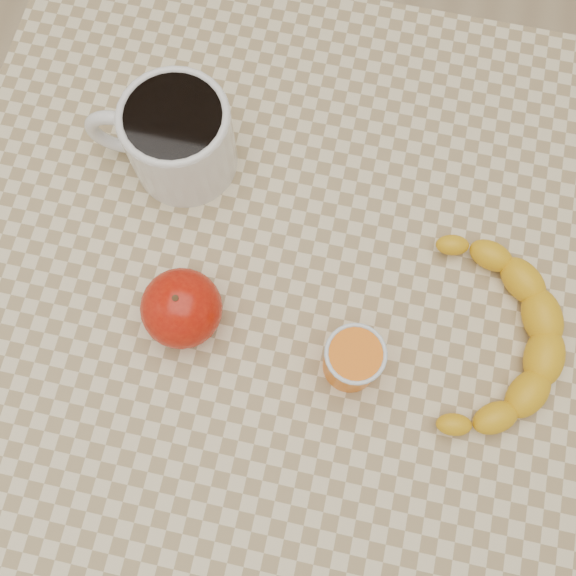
% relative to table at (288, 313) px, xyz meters
% --- Properties ---
extents(ground, '(3.00, 3.00, 0.00)m').
position_rel_table_xyz_m(ground, '(0.00, 0.00, -0.66)').
color(ground, tan).
rests_on(ground, ground).
extents(table, '(0.80, 0.80, 0.75)m').
position_rel_table_xyz_m(table, '(0.00, 0.00, 0.00)').
color(table, beige).
rests_on(table, ground).
extents(coffee_mug, '(0.17, 0.13, 0.10)m').
position_rel_table_xyz_m(coffee_mug, '(-0.15, 0.13, 0.14)').
color(coffee_mug, silver).
rests_on(coffee_mug, table).
extents(orange_juice_glass, '(0.06, 0.06, 0.07)m').
position_rel_table_xyz_m(orange_juice_glass, '(0.08, -0.06, 0.12)').
color(orange_juice_glass, '#EE6307').
rests_on(orange_juice_glass, table).
extents(apple, '(0.11, 0.11, 0.08)m').
position_rel_table_xyz_m(apple, '(-0.10, -0.05, 0.12)').
color(apple, '#930B04').
rests_on(apple, table).
extents(banana, '(0.19, 0.26, 0.04)m').
position_rel_table_xyz_m(banana, '(0.22, -0.01, 0.11)').
color(banana, gold).
rests_on(banana, table).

